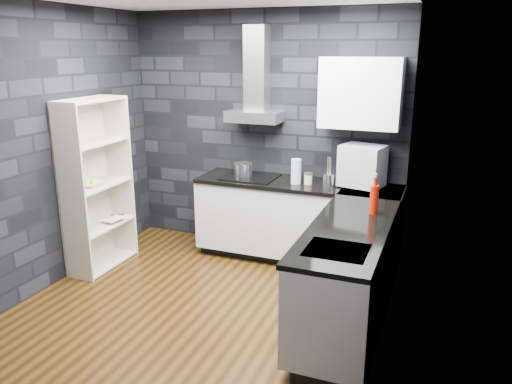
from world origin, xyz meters
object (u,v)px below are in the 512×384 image
Objects in this scene: red_bottle at (374,200)px; bookshelf at (97,185)px; glass_vase at (296,171)px; storage_jar at (308,179)px; fruit_bowl at (91,184)px; pot at (243,170)px; utensil_crock at (328,181)px; appliance_garage at (362,166)px.

bookshelf is (-2.84, -0.11, -0.13)m from red_bottle.
red_bottle is (0.92, -0.72, -0.01)m from glass_vase.
glass_vase is 0.15m from storage_jar.
bookshelf is 0.09m from fruit_bowl.
utensil_crock reaches higher than pot.
fruit_bowl is (-1.92, -0.91, -0.09)m from glass_vase.
appliance_garage is 2.79m from fruit_bowl.
appliance_garage is 0.88m from red_bottle.
glass_vase is (0.64, -0.09, 0.06)m from pot.
pot is 1.62m from fruit_bowl.
bookshelf is (-2.05, -0.85, -0.05)m from storage_jar.
red_bottle reaches higher than storage_jar.
glass_vase reaches higher than pot.
glass_vase is at bearing 177.74° from utensil_crock.
appliance_garage is (1.31, 0.02, 0.15)m from pot.
pot is at bearing 38.19° from fruit_bowl.
bookshelf is at bearing -156.65° from glass_vase.
bookshelf is at bearing -160.29° from utensil_crock.
glass_vase is 0.62× the size of appliance_garage.
glass_vase reaches higher than storage_jar.
glass_vase is 1.17m from red_bottle.
appliance_garage is (0.32, 0.13, 0.16)m from utensil_crock.
storage_jar is 0.25× the size of appliance_garage.
utensil_crock reaches higher than storage_jar.
storage_jar is 0.06× the size of bookshelf.
red_bottle is (0.25, -0.84, -0.10)m from appliance_garage.
storage_jar is at bearing 11.44° from glass_vase.
bookshelf reaches higher than fruit_bowl.
utensil_crock is 0.08× the size of bookshelf.
fruit_bowl is at bearing -141.81° from pot.
appliance_garage reaches higher than pot.
pot is 0.49× the size of appliance_garage.
utensil_crock is at bearing -5.95° from pot.
red_bottle is 2.84m from bookshelf.
storage_jar is at bearing 24.68° from fruit_bowl.
storage_jar is 0.23m from utensil_crock.
fruit_bowl is (-2.84, -0.19, -0.09)m from red_bottle.
appliance_garage is at bearing 21.68° from fruit_bowl.
red_bottle is at bearing -60.09° from appliance_garage.
bookshelf is at bearing -146.68° from appliance_garage.
utensil_crock is (1.00, -0.10, -0.00)m from pot.
storage_jar is (0.13, 0.03, -0.08)m from glass_vase.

